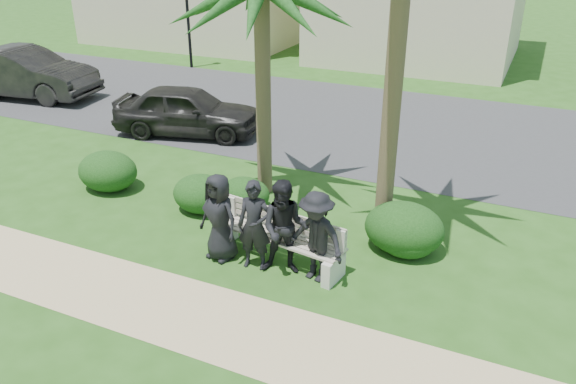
% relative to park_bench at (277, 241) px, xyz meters
% --- Properties ---
extents(ground, '(160.00, 160.00, 0.00)m').
position_rel_park_bench_xyz_m(ground, '(-0.59, -0.14, -0.39)').
color(ground, '#244D16').
rests_on(ground, ground).
extents(footpath, '(30.00, 1.60, 0.01)m').
position_rel_park_bench_xyz_m(footpath, '(-0.59, -1.94, -0.39)').
color(footpath, tan).
rests_on(footpath, ground).
extents(asphalt_street, '(160.00, 8.00, 0.01)m').
position_rel_park_bench_xyz_m(asphalt_street, '(-0.59, 7.86, -0.39)').
color(asphalt_street, '#2D2D30').
rests_on(asphalt_street, ground).
extents(park_bench, '(2.52, 0.91, 0.85)m').
position_rel_park_bench_xyz_m(park_bench, '(0.00, 0.00, 0.00)').
color(park_bench, '#AA9C8F').
rests_on(park_bench, ground).
extents(man_a, '(0.87, 0.67, 1.59)m').
position_rel_park_bench_xyz_m(man_a, '(-0.95, -0.34, 0.41)').
color(man_a, black).
rests_on(man_a, ground).
extents(man_b, '(0.64, 0.48, 1.60)m').
position_rel_park_bench_xyz_m(man_b, '(-0.25, -0.35, 0.42)').
color(man_b, black).
rests_on(man_b, ground).
extents(man_c, '(0.96, 0.84, 1.68)m').
position_rel_park_bench_xyz_m(man_c, '(0.28, -0.28, 0.45)').
color(man_c, black).
rests_on(man_c, ground).
extents(man_d, '(1.14, 0.82, 1.59)m').
position_rel_park_bench_xyz_m(man_d, '(0.82, -0.26, 0.41)').
color(man_d, black).
rests_on(man_d, ground).
extents(hedge_a, '(1.36, 1.12, 0.89)m').
position_rel_park_bench_xyz_m(hedge_a, '(-4.70, 1.12, 0.06)').
color(hedge_a, '#12340E').
rests_on(hedge_a, ground).
extents(hedge_b, '(1.21, 1.00, 0.79)m').
position_rel_park_bench_xyz_m(hedge_b, '(-2.24, 1.07, 0.01)').
color(hedge_b, '#12340E').
rests_on(hedge_b, ground).
extents(hedge_c, '(1.06, 0.88, 0.69)m').
position_rel_park_bench_xyz_m(hedge_c, '(-1.47, 1.51, -0.04)').
color(hedge_c, '#12340E').
rests_on(hedge_c, ground).
extents(hedge_e, '(1.03, 0.85, 0.67)m').
position_rel_park_bench_xyz_m(hedge_e, '(2.01, 1.12, -0.05)').
color(hedge_e, '#12340E').
rests_on(hedge_e, ground).
extents(hedge_f, '(1.43, 1.18, 0.93)m').
position_rel_park_bench_xyz_m(hedge_f, '(1.92, 1.25, 0.08)').
color(hedge_f, '#12340E').
rests_on(hedge_f, ground).
extents(car_a, '(4.30, 2.57, 1.37)m').
position_rel_park_bench_xyz_m(car_a, '(-5.11, 4.90, 0.30)').
color(car_a, black).
rests_on(car_a, ground).
extents(car_b, '(5.20, 2.41, 1.65)m').
position_rel_park_bench_xyz_m(car_b, '(-12.23, 5.80, 0.44)').
color(car_b, black).
rests_on(car_b, ground).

